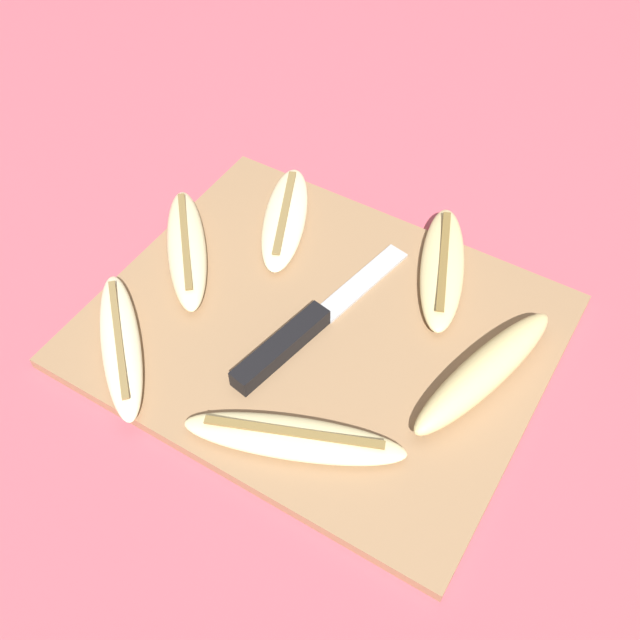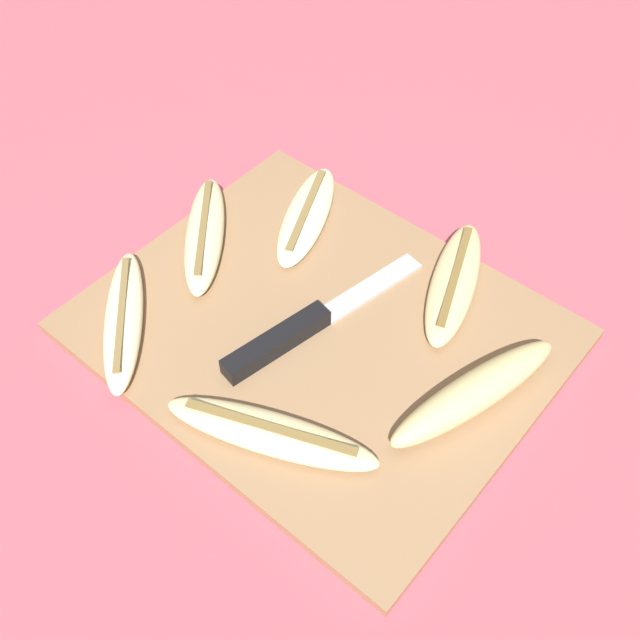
% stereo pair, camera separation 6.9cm
% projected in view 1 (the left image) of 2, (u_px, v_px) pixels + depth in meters
% --- Properties ---
extents(ground_plane, '(4.00, 4.00, 0.00)m').
position_uv_depth(ground_plane, '(320.00, 335.00, 0.71)').
color(ground_plane, '#C65160').
extents(cutting_board, '(0.41, 0.34, 0.01)m').
position_uv_depth(cutting_board, '(320.00, 331.00, 0.71)').
color(cutting_board, '#997551').
rests_on(cutting_board, ground_plane).
extents(knife, '(0.06, 0.23, 0.02)m').
position_uv_depth(knife, '(295.00, 336.00, 0.69)').
color(knife, black).
rests_on(knife, cutting_board).
extents(banana_spotted_left, '(0.08, 0.18, 0.03)m').
position_uv_depth(banana_spotted_left, '(484.00, 371.00, 0.65)').
color(banana_spotted_left, '#DBC684').
rests_on(banana_spotted_left, cutting_board).
extents(banana_soft_right, '(0.19, 0.11, 0.02)m').
position_uv_depth(banana_soft_right, '(294.00, 438.00, 0.62)').
color(banana_soft_right, beige).
rests_on(banana_soft_right, cutting_board).
extents(banana_cream_curved, '(0.14, 0.15, 0.02)m').
position_uv_depth(banana_cream_curved, '(187.00, 248.00, 0.75)').
color(banana_cream_curved, beige).
rests_on(banana_cream_curved, cutting_board).
extents(banana_mellow_near, '(0.10, 0.17, 0.02)m').
position_uv_depth(banana_mellow_near, '(442.00, 267.00, 0.74)').
color(banana_mellow_near, beige).
rests_on(banana_mellow_near, cutting_board).
extents(banana_bright_far, '(0.15, 0.14, 0.02)m').
position_uv_depth(banana_bright_far, '(121.00, 344.00, 0.68)').
color(banana_bright_far, beige).
rests_on(banana_bright_far, cutting_board).
extents(banana_pale_long, '(0.11, 0.16, 0.02)m').
position_uv_depth(banana_pale_long, '(285.00, 218.00, 0.78)').
color(banana_pale_long, beige).
rests_on(banana_pale_long, cutting_board).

